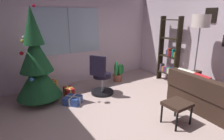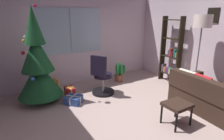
% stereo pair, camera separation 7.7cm
% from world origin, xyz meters
% --- Properties ---
extents(ground_plane, '(4.60, 5.37, 0.10)m').
position_xyz_m(ground_plane, '(0.00, 0.00, -0.05)').
color(ground_plane, '#BDA098').
extents(wall_back_with_windows, '(4.60, 0.12, 2.68)m').
position_xyz_m(wall_back_with_windows, '(-0.02, 2.73, 1.35)').
color(wall_back_with_windows, silver).
rests_on(wall_back_with_windows, ground_plane).
extents(wall_right_with_frames, '(0.12, 5.37, 2.68)m').
position_xyz_m(wall_right_with_frames, '(2.35, -0.00, 1.34)').
color(wall_right_with_frames, silver).
rests_on(wall_right_with_frames, ground_plane).
extents(couch, '(1.80, 1.86, 0.76)m').
position_xyz_m(couch, '(1.68, -0.53, 0.26)').
color(couch, '#33221A').
rests_on(couch, ground_plane).
extents(footstool, '(0.45, 0.39, 0.42)m').
position_xyz_m(footstool, '(0.47, -0.33, 0.35)').
color(footstool, '#33221A').
rests_on(footstool, ground_plane).
extents(holiday_tree, '(0.96, 0.96, 2.56)m').
position_xyz_m(holiday_tree, '(-1.39, 1.88, 0.85)').
color(holiday_tree, '#4C331E').
rests_on(holiday_tree, ground_plane).
extents(gift_box_red, '(0.21, 0.31, 0.23)m').
position_xyz_m(gift_box_red, '(-0.74, 1.83, 0.11)').
color(gift_box_red, red).
rests_on(gift_box_red, ground_plane).
extents(gift_box_green, '(0.39, 0.36, 0.15)m').
position_xyz_m(gift_box_green, '(-1.03, 2.44, 0.07)').
color(gift_box_green, '#1E722D').
rests_on(gift_box_green, ground_plane).
extents(gift_box_gold, '(0.39, 0.40, 0.26)m').
position_xyz_m(gift_box_gold, '(-0.99, 2.44, 0.13)').
color(gift_box_gold, gold).
rests_on(gift_box_gold, ground_plane).
extents(gift_box_blue, '(0.46, 0.46, 0.17)m').
position_xyz_m(gift_box_blue, '(-0.80, 1.42, 0.08)').
color(gift_box_blue, '#2D4C99').
rests_on(gift_box_blue, ground_plane).
extents(office_chair, '(0.59, 0.57, 0.99)m').
position_xyz_m(office_chair, '(-0.02, 1.53, 0.39)').
color(office_chair, black).
rests_on(office_chair, ground_plane).
extents(bookshelf, '(0.18, 0.64, 1.86)m').
position_xyz_m(bookshelf, '(2.08, 1.28, 0.82)').
color(bookshelf, black).
rests_on(bookshelf, ground_plane).
extents(floor_lamp, '(0.39, 0.39, 1.91)m').
position_xyz_m(floor_lamp, '(1.81, 0.27, 1.65)').
color(floor_lamp, slate).
rests_on(floor_lamp, ground_plane).
extents(potted_plant, '(0.45, 0.42, 0.64)m').
position_xyz_m(potted_plant, '(0.85, 2.07, 0.27)').
color(potted_plant, '#98543D').
rests_on(potted_plant, ground_plane).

